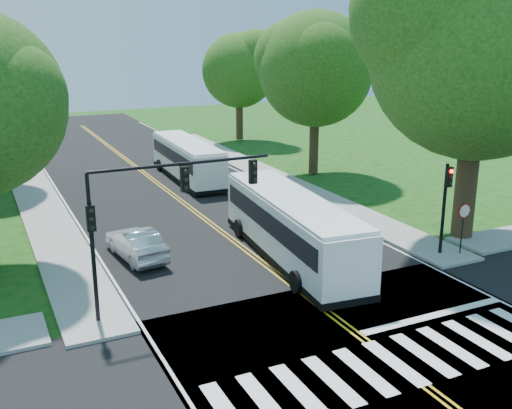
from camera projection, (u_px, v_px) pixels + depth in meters
ground at (385, 356)px, 20.04m from camera, size 140.00×140.00×0.00m
road at (198, 214)px, 35.64m from camera, size 14.00×96.00×0.01m
cross_road at (385, 356)px, 20.03m from camera, size 60.00×12.00×0.01m
center_line at (177, 198)px, 39.10m from camera, size 0.36×70.00×0.01m
edge_line_w at (70, 211)px, 36.29m from camera, size 0.12×70.00×0.01m
edge_line_e at (270, 187)px, 41.92m from camera, size 0.12×70.00×0.01m
crosswalk at (395, 363)px, 19.60m from camera, size 12.60×3.00×0.01m
stop_bar at (434, 315)px, 22.87m from camera, size 6.60×0.40×0.01m
sidewalk_nw at (38, 201)px, 38.25m from camera, size 2.60×40.00×0.15m
sidewalk_ne at (270, 175)px, 45.13m from camera, size 2.60×40.00×0.15m
tree_ne_big at (480, 50)px, 28.87m from camera, size 10.80×10.80×14.91m
tree_east_mid at (316, 69)px, 43.43m from camera, size 8.40×8.40×11.93m
tree_east_far at (239, 71)px, 58.00m from camera, size 7.20×7.20×10.34m
signal_nw at (155, 203)px, 21.97m from camera, size 7.15×0.46×5.66m
signal_ne at (446, 197)px, 28.20m from camera, size 0.30×0.46×4.40m
stop_sign at (464, 216)px, 28.39m from camera, size 0.76×0.08×2.53m
bus_lead at (291, 227)px, 28.14m from camera, size 3.72×12.09×3.08m
bus_follow at (187, 159)px, 43.76m from camera, size 2.95×11.04×2.83m
hatchback at (136, 244)px, 28.45m from camera, size 2.09×4.64×1.48m
suv at (305, 210)px, 34.27m from camera, size 3.43×5.07×1.29m
dark_sedan at (257, 184)px, 40.32m from camera, size 2.33×4.41×1.22m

